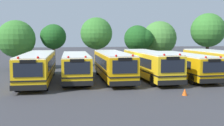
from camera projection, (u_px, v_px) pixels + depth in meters
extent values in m
plane|color=#38383D|center=(132.00, 79.00, 25.18)|extent=(160.00, 160.00, 0.00)
cube|color=yellow|center=(38.00, 66.00, 23.66)|extent=(2.74, 11.23, 2.11)
cube|color=white|center=(38.00, 54.00, 23.55)|extent=(2.69, 11.01, 0.12)
cube|color=black|center=(28.00, 88.00, 18.19)|extent=(2.48, 0.23, 0.36)
cube|color=black|center=(28.00, 70.00, 18.11)|extent=(1.99, 0.12, 1.01)
cube|color=black|center=(52.00, 62.00, 24.11)|extent=(0.29, 8.71, 0.76)
cube|color=black|center=(24.00, 62.00, 23.73)|extent=(0.29, 8.71, 0.76)
cube|color=black|center=(38.00, 71.00, 23.70)|extent=(2.77, 11.35, 0.10)
sphere|color=red|center=(38.00, 57.00, 18.30)|extent=(0.18, 0.18, 0.18)
sphere|color=red|center=(18.00, 58.00, 18.09)|extent=(0.18, 0.18, 0.18)
cube|color=black|center=(28.00, 62.00, 18.05)|extent=(1.09, 0.11, 0.24)
cylinder|color=black|center=(46.00, 84.00, 19.80)|extent=(0.31, 1.01, 1.00)
cylinder|color=black|center=(17.00, 85.00, 19.47)|extent=(0.31, 1.01, 1.00)
cylinder|color=black|center=(53.00, 71.00, 27.64)|extent=(0.31, 1.01, 1.00)
cylinder|color=black|center=(32.00, 71.00, 27.30)|extent=(0.31, 1.01, 1.00)
cube|color=yellow|center=(76.00, 66.00, 24.31)|extent=(2.59, 9.12, 2.02)
cube|color=white|center=(76.00, 54.00, 24.20)|extent=(2.54, 8.94, 0.12)
cube|color=black|center=(77.00, 84.00, 19.87)|extent=(2.41, 0.22, 0.36)
cube|color=black|center=(77.00, 68.00, 19.80)|extent=(1.94, 0.11, 0.97)
cube|color=black|center=(89.00, 62.00, 24.76)|extent=(0.22, 7.07, 0.73)
cube|color=black|center=(63.00, 62.00, 24.38)|extent=(0.22, 7.07, 0.73)
cube|color=black|center=(76.00, 70.00, 24.35)|extent=(2.62, 9.22, 0.10)
sphere|color=red|center=(86.00, 57.00, 19.99)|extent=(0.18, 0.18, 0.18)
sphere|color=red|center=(68.00, 57.00, 19.78)|extent=(0.18, 0.18, 0.18)
cube|color=black|center=(77.00, 61.00, 19.73)|extent=(1.06, 0.11, 0.24)
cylinder|color=black|center=(90.00, 80.00, 21.48)|extent=(0.31, 1.01, 1.00)
cylinder|color=black|center=(64.00, 81.00, 21.15)|extent=(0.31, 1.01, 1.00)
cylinder|color=black|center=(85.00, 71.00, 27.24)|extent=(0.31, 1.01, 1.00)
cylinder|color=black|center=(65.00, 72.00, 26.91)|extent=(0.31, 1.01, 1.00)
cube|color=#EAA80C|center=(113.00, 65.00, 24.94)|extent=(2.45, 10.34, 2.12)
cube|color=white|center=(113.00, 53.00, 24.83)|extent=(2.40, 10.14, 0.12)
cube|color=black|center=(125.00, 83.00, 19.91)|extent=(2.40, 0.18, 0.36)
cube|color=black|center=(125.00, 67.00, 19.83)|extent=(1.93, 0.08, 1.02)
cube|color=black|center=(124.00, 61.00, 25.41)|extent=(0.11, 8.05, 0.76)
cube|color=black|center=(100.00, 61.00, 24.99)|extent=(0.11, 8.05, 0.76)
cube|color=black|center=(113.00, 69.00, 24.98)|extent=(2.48, 10.45, 0.10)
sphere|color=red|center=(133.00, 56.00, 20.02)|extent=(0.18, 0.18, 0.18)
sphere|color=red|center=(116.00, 56.00, 19.80)|extent=(0.18, 0.18, 0.18)
cube|color=black|center=(125.00, 59.00, 19.76)|extent=(1.06, 0.09, 0.24)
cylinder|color=black|center=(133.00, 80.00, 21.53)|extent=(0.29, 1.00, 1.00)
cylinder|color=black|center=(108.00, 81.00, 21.17)|extent=(0.29, 1.00, 1.00)
cylinder|color=black|center=(117.00, 70.00, 28.51)|extent=(0.29, 1.00, 1.00)
cylinder|color=black|center=(98.00, 70.00, 28.14)|extent=(0.29, 1.00, 1.00)
cube|color=yellow|center=(149.00, 64.00, 25.54)|extent=(2.48, 10.89, 2.17)
cube|color=white|center=(149.00, 52.00, 25.43)|extent=(2.43, 10.68, 0.12)
cube|color=black|center=(173.00, 83.00, 20.26)|extent=(2.41, 0.19, 0.36)
cube|color=black|center=(173.00, 66.00, 20.18)|extent=(1.93, 0.08, 1.04)
cube|color=black|center=(160.00, 60.00, 26.03)|extent=(0.14, 8.48, 0.78)
cube|color=black|center=(136.00, 60.00, 25.57)|extent=(0.14, 8.48, 0.78)
cube|color=black|center=(149.00, 68.00, 25.59)|extent=(2.51, 11.00, 0.10)
sphere|color=red|center=(180.00, 55.00, 20.39)|extent=(0.18, 0.18, 0.18)
sphere|color=red|center=(164.00, 55.00, 20.14)|extent=(0.18, 0.18, 0.18)
cube|color=black|center=(173.00, 58.00, 20.11)|extent=(1.06, 0.09, 0.24)
cylinder|color=black|center=(177.00, 80.00, 21.90)|extent=(0.29, 1.00, 1.00)
cylinder|color=black|center=(153.00, 80.00, 21.50)|extent=(0.29, 1.00, 1.00)
cylinder|color=black|center=(147.00, 69.00, 29.38)|extent=(0.29, 1.00, 1.00)
cylinder|color=black|center=(129.00, 69.00, 28.98)|extent=(0.29, 1.00, 1.00)
cube|color=#EAA80C|center=(183.00, 64.00, 26.24)|extent=(2.66, 10.70, 1.92)
cube|color=white|center=(183.00, 54.00, 26.13)|extent=(2.61, 10.48, 0.12)
cube|color=black|center=(214.00, 81.00, 21.06)|extent=(2.47, 0.22, 0.36)
cube|color=black|center=(214.00, 67.00, 21.00)|extent=(1.99, 0.10, 0.92)
cube|color=black|center=(193.00, 61.00, 26.75)|extent=(0.23, 8.30, 0.69)
cube|color=black|center=(170.00, 61.00, 26.25)|extent=(0.23, 8.30, 0.69)
cube|color=black|center=(183.00, 68.00, 26.27)|extent=(2.69, 10.81, 0.10)
sphere|color=red|center=(221.00, 57.00, 21.22)|extent=(0.18, 0.18, 0.18)
sphere|color=red|center=(206.00, 57.00, 20.95)|extent=(0.18, 0.18, 0.18)
cube|color=black|center=(214.00, 61.00, 20.94)|extent=(1.09, 0.10, 0.24)
cylinder|color=black|center=(215.00, 78.00, 22.72)|extent=(0.30, 1.01, 1.00)
cylinder|color=black|center=(192.00, 79.00, 22.28)|extent=(0.30, 1.01, 1.00)
cylinder|color=black|center=(177.00, 68.00, 29.97)|extent=(0.30, 1.01, 1.00)
cylinder|color=black|center=(159.00, 68.00, 29.53)|extent=(0.30, 1.01, 1.00)
cube|color=yellow|center=(216.00, 63.00, 26.73)|extent=(2.60, 9.83, 2.17)
cube|color=white|center=(216.00, 51.00, 26.62)|extent=(2.55, 9.64, 0.12)
cube|color=black|center=(203.00, 59.00, 26.77)|extent=(0.11, 7.65, 0.78)
cube|color=black|center=(216.00, 67.00, 26.77)|extent=(2.63, 9.93, 0.10)
cylinder|color=black|center=(209.00, 68.00, 30.06)|extent=(0.29, 1.00, 1.00)
cylinder|color=black|center=(191.00, 68.00, 29.67)|extent=(0.29, 1.00, 1.00)
cylinder|color=#4C3823|center=(17.00, 61.00, 32.68)|extent=(0.30, 0.30, 2.06)
sphere|color=#387A2D|center=(16.00, 39.00, 32.41)|extent=(4.62, 4.62, 4.62)
sphere|color=#387A2D|center=(16.00, 41.00, 32.11)|extent=(2.89, 2.89, 2.89)
cylinder|color=#4C3823|center=(54.00, 57.00, 34.60)|extent=(0.37, 0.37, 2.84)
sphere|color=#1E561E|center=(54.00, 37.00, 34.34)|extent=(3.28, 3.28, 3.28)
sphere|color=#1E561E|center=(50.00, 36.00, 34.13)|extent=(2.47, 2.47, 2.47)
cylinder|color=#4C3823|center=(97.00, 57.00, 33.71)|extent=(0.34, 0.34, 2.96)
sphere|color=#387A2D|center=(96.00, 33.00, 33.41)|extent=(4.05, 4.05, 4.05)
sphere|color=#387A2D|center=(95.00, 35.00, 33.58)|extent=(2.77, 2.77, 2.77)
cylinder|color=#4C3823|center=(137.00, 58.00, 35.65)|extent=(0.42, 0.42, 2.48)
sphere|color=#1E561E|center=(137.00, 39.00, 35.39)|extent=(3.56, 3.56, 3.56)
sphere|color=#1E561E|center=(143.00, 39.00, 35.20)|extent=(2.68, 2.68, 2.68)
cylinder|color=#4C3823|center=(159.00, 58.00, 37.49)|extent=(0.45, 0.45, 2.04)
sphere|color=#478438|center=(159.00, 38.00, 37.20)|extent=(4.82, 4.82, 4.82)
sphere|color=#478438|center=(158.00, 35.00, 37.20)|extent=(3.77, 3.77, 3.77)
cylinder|color=#4C3823|center=(207.00, 54.00, 36.88)|extent=(0.46, 0.46, 3.20)
sphere|color=#387A2D|center=(208.00, 30.00, 36.55)|extent=(4.71, 4.71, 4.71)
sphere|color=#387A2D|center=(212.00, 29.00, 36.66)|extent=(3.53, 3.53, 3.53)
cone|color=#EA5914|center=(185.00, 92.00, 18.22)|extent=(0.36, 0.36, 0.48)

